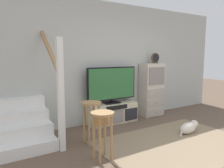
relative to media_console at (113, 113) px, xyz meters
name	(u,v)px	position (x,y,z in m)	size (l,w,h in m)	color
ground_plane	(207,158)	(0.30, -2.19, -0.22)	(20.00, 20.00, 0.00)	brown
back_wall	(117,63)	(0.30, 0.27, 1.13)	(6.40, 0.12, 2.70)	#B2B7B2
area_rug	(176,144)	(0.30, -1.59, -0.22)	(2.60, 1.80, 0.01)	#847056
media_console	(113,113)	(0.00, 0.00, 0.00)	(1.16, 0.38, 0.45)	beige
television	(112,84)	(0.00, 0.02, 0.66)	(1.22, 0.22, 0.82)	black
side_cabinet	(152,90)	(1.17, 0.01, 0.44)	(0.58, 0.38, 1.33)	beige
desk_clock	(155,58)	(1.25, 0.00, 1.23)	(0.23, 0.08, 0.26)	#4C3823
staircase	(21,120)	(-1.94, 0.01, 0.15)	(1.00, 1.36, 2.20)	white
bar_stool_near	(102,125)	(-1.06, -1.41, 0.31)	(0.34, 0.34, 0.72)	#A37A4C
bar_stool_far	(91,113)	(-0.93, -0.80, 0.32)	(0.34, 0.34, 0.74)	#A37A4C
dog	(189,128)	(0.92, -1.36, -0.11)	(0.54, 0.24, 0.23)	beige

